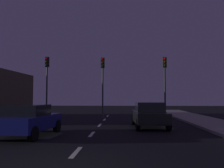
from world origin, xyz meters
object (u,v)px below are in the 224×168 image
Objects in this scene: car_stopped_ahead at (149,115)px; car_adjacent_lane at (28,120)px; traffic_signal_center at (103,76)px; traffic_signal_right at (165,76)px; traffic_signal_left at (47,75)px.

car_adjacent_lane is (-5.99, -3.47, -0.01)m from car_stopped_ahead.
traffic_signal_center reaches higher than car_stopped_ahead.
car_stopped_ahead is at bearing 30.10° from car_adjacent_lane.
traffic_signal_right is 6.92m from car_stopped_ahead.
traffic_signal_center is 5.37m from traffic_signal_right.
traffic_signal_left is at bearing 180.00° from traffic_signal_center.
traffic_signal_center is 1.00× the size of traffic_signal_right.
car_stopped_ahead is at bearing -35.59° from traffic_signal_left.
car_adjacent_lane is (-8.00, -9.41, -2.93)m from traffic_signal_right.
car_stopped_ahead reaches higher than car_adjacent_lane.
traffic_signal_center is at bearing -180.00° from traffic_signal_right.
traffic_signal_left reaches higher than traffic_signal_right.
traffic_signal_left is 1.02× the size of traffic_signal_center.
traffic_signal_left is 1.02× the size of traffic_signal_right.
traffic_signal_left is 10.63m from car_stopped_ahead.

